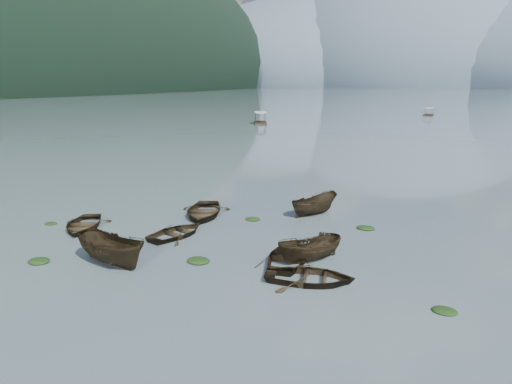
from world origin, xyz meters
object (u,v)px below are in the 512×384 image
at_px(rowboat_3, 290,260).
at_px(pontoon_left, 260,124).
at_px(rowboat_0, 83,228).
at_px(pontoon_centre, 428,115).

xyz_separation_m(rowboat_3, pontoon_left, (-32.00, 75.96, 0.00)).
height_order(rowboat_0, pontoon_left, pontoon_left).
bearing_deg(rowboat_3, pontoon_centre, -96.74).
height_order(rowboat_0, rowboat_3, rowboat_3).
bearing_deg(rowboat_0, pontoon_left, 76.79).
relative_size(rowboat_0, rowboat_3, 0.96).
bearing_deg(rowboat_3, rowboat_0, -5.86).
relative_size(rowboat_0, pontoon_left, 0.66).
xyz_separation_m(rowboat_0, rowboat_3, (14.35, -0.11, 0.00)).
distance_m(rowboat_0, pontoon_left, 77.87).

